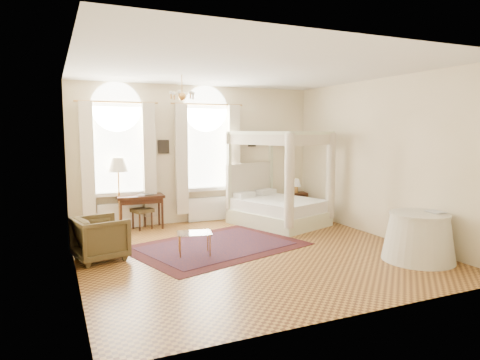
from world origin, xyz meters
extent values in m
plane|color=#A97531|center=(0.00, 0.00, 0.00)|extent=(6.00, 6.00, 0.00)
plane|color=#FBE6BF|center=(0.00, 3.00, 1.65)|extent=(6.00, 0.00, 6.00)
plane|color=#FBE6BF|center=(0.00, -3.00, 1.65)|extent=(6.00, 0.00, 6.00)
plane|color=#FBE6BF|center=(-3.00, 0.00, 1.65)|extent=(0.00, 6.00, 6.00)
plane|color=#FBE6BF|center=(3.00, 0.00, 1.65)|extent=(0.00, 6.00, 6.00)
plane|color=white|center=(0.00, 0.00, 3.30)|extent=(6.00, 6.00, 0.00)
cube|color=white|center=(-1.90, 2.97, 1.80)|extent=(1.10, 0.04, 1.90)
cylinder|color=white|center=(-1.90, 2.97, 2.75)|extent=(1.10, 0.04, 1.10)
cube|color=white|center=(-1.90, 2.88, 0.81)|extent=(1.32, 0.24, 0.08)
cube|color=beige|center=(-2.57, 2.80, 1.55)|extent=(0.28, 0.14, 2.60)
cube|color=beige|center=(-1.23, 2.80, 1.55)|extent=(0.28, 0.14, 2.60)
cube|color=white|center=(-1.90, 2.90, 0.30)|extent=(1.00, 0.12, 0.58)
cube|color=white|center=(0.20, 2.97, 1.80)|extent=(1.10, 0.04, 1.90)
cylinder|color=white|center=(0.20, 2.97, 2.75)|extent=(1.10, 0.04, 1.10)
cube|color=white|center=(0.20, 2.88, 0.81)|extent=(1.32, 0.24, 0.08)
cube|color=beige|center=(-0.47, 2.80, 1.55)|extent=(0.28, 0.14, 2.60)
cube|color=beige|center=(0.87, 2.80, 1.55)|extent=(0.28, 0.14, 2.60)
cube|color=white|center=(0.20, 2.90, 0.30)|extent=(1.00, 0.12, 0.58)
cylinder|color=#AD7A39|center=(-0.90, 1.20, 3.10)|extent=(0.02, 0.02, 0.40)
sphere|color=#AD7A39|center=(-0.90, 1.20, 2.88)|extent=(0.16, 0.16, 0.16)
sphere|color=beige|center=(-0.68, 1.20, 2.95)|extent=(0.07, 0.07, 0.07)
sphere|color=beige|center=(-0.79, 1.39, 2.95)|extent=(0.07, 0.07, 0.07)
sphere|color=beige|center=(-1.01, 1.39, 2.95)|extent=(0.07, 0.07, 0.07)
sphere|color=beige|center=(-1.12, 1.20, 2.95)|extent=(0.07, 0.07, 0.07)
sphere|color=beige|center=(-1.01, 1.01, 2.95)|extent=(0.07, 0.07, 0.07)
sphere|color=beige|center=(-0.79, 1.01, 2.95)|extent=(0.07, 0.07, 0.07)
cube|color=black|center=(-0.85, 2.97, 1.85)|extent=(0.26, 0.03, 0.32)
cube|color=black|center=(1.45, 2.97, 1.95)|extent=(0.22, 0.03, 0.26)
cube|color=beige|center=(1.62, 1.84, 0.17)|extent=(2.19, 2.41, 0.34)
cube|color=silver|center=(1.62, 1.84, 0.47)|extent=(2.07, 2.29, 0.26)
cube|color=beige|center=(1.29, 2.74, 0.85)|extent=(1.53, 0.62, 1.13)
cube|color=beige|center=(0.60, 2.46, 1.09)|extent=(0.11, 0.11, 2.17)
cube|color=beige|center=(2.00, 2.97, 1.09)|extent=(0.11, 0.11, 2.17)
cube|color=beige|center=(1.24, 0.71, 1.09)|extent=(0.11, 0.11, 2.17)
cube|color=beige|center=(2.64, 1.22, 1.09)|extent=(0.11, 0.11, 2.17)
cube|color=beige|center=(1.30, 2.72, 2.17)|extent=(1.53, 0.62, 0.08)
cube|color=beige|center=(1.94, 0.96, 2.17)|extent=(1.53, 0.62, 0.08)
cube|color=beige|center=(0.92, 1.58, 2.17)|extent=(0.75, 1.89, 0.08)
cube|color=beige|center=(2.32, 2.09, 2.17)|extent=(0.75, 1.89, 0.08)
cube|color=beige|center=(1.30, 2.72, 2.04)|extent=(1.57, 0.60, 0.26)
cube|color=beige|center=(1.94, 0.96, 2.04)|extent=(1.57, 0.60, 0.26)
cube|color=beige|center=(0.92, 1.58, 2.04)|extent=(0.73, 1.93, 0.26)
cube|color=beige|center=(2.32, 2.09, 2.04)|extent=(0.73, 1.93, 0.26)
cylinder|color=beige|center=(1.24, 0.71, 1.18)|extent=(0.21, 0.21, 1.98)
cylinder|color=beige|center=(2.64, 1.22, 1.18)|extent=(0.21, 0.21, 1.98)
cube|color=#32170D|center=(2.70, 2.70, 0.30)|extent=(0.49, 0.47, 0.59)
cylinder|color=#AD7A39|center=(2.62, 2.70, 0.68)|extent=(0.11, 0.11, 0.18)
cone|color=beige|center=(2.62, 2.70, 0.86)|extent=(0.25, 0.25, 0.20)
cube|color=#32170D|center=(-1.47, 2.70, 0.74)|extent=(1.06, 0.59, 0.06)
cube|color=#32170D|center=(-1.47, 2.70, 0.65)|extent=(0.95, 0.48, 0.10)
cylinder|color=#32170D|center=(-1.92, 2.93, 0.36)|extent=(0.05, 0.05, 0.72)
cylinder|color=#32170D|center=(-1.01, 2.88, 0.36)|extent=(0.05, 0.05, 0.72)
cylinder|color=#32170D|center=(-1.94, 2.52, 0.36)|extent=(0.05, 0.05, 0.72)
cylinder|color=#32170D|center=(-1.03, 2.47, 0.36)|extent=(0.05, 0.05, 0.72)
imported|color=black|center=(-1.36, 2.61, 0.79)|extent=(0.41, 0.31, 0.03)
cube|color=#40341B|center=(-1.45, 2.66, 0.43)|extent=(0.52, 0.52, 0.08)
cylinder|color=#32170D|center=(-1.55, 2.46, 0.19)|extent=(0.04, 0.04, 0.39)
cylinder|color=#32170D|center=(-1.26, 2.56, 0.19)|extent=(0.04, 0.04, 0.39)
cylinder|color=#32170D|center=(-1.64, 2.76, 0.19)|extent=(0.04, 0.04, 0.39)
cylinder|color=#32170D|center=(-1.35, 2.85, 0.19)|extent=(0.04, 0.04, 0.39)
imported|color=#47391E|center=(-2.57, 0.61, 0.38)|extent=(0.99, 0.97, 0.75)
cube|color=white|center=(-1.00, 0.22, 0.40)|extent=(0.68, 0.55, 0.02)
cylinder|color=#AD7A39|center=(-1.30, 0.11, 0.20)|extent=(0.02, 0.02, 0.40)
cylinder|color=#AD7A39|center=(-0.79, -0.01, 0.20)|extent=(0.02, 0.02, 0.40)
cylinder|color=#AD7A39|center=(-1.22, 0.44, 0.20)|extent=(0.02, 0.02, 0.40)
cylinder|color=#AD7A39|center=(-0.71, 0.33, 0.20)|extent=(0.02, 0.02, 0.40)
cylinder|color=#AD7A39|center=(-1.94, 2.70, 0.01)|extent=(0.29, 0.29, 0.03)
cylinder|color=#AD7A39|center=(-1.94, 2.70, 0.72)|extent=(0.04, 0.04, 1.43)
cone|color=beige|center=(-1.94, 2.70, 1.48)|extent=(0.42, 0.42, 0.31)
cube|color=#400F12|center=(-0.44, 0.59, 0.00)|extent=(3.68, 3.09, 0.01)
cube|color=black|center=(-0.44, 0.59, 0.01)|extent=(3.07, 2.47, 0.01)
cone|color=silver|center=(2.43, -1.64, 0.39)|extent=(1.21, 1.21, 0.78)
cylinder|color=silver|center=(2.43, -1.64, 0.80)|extent=(0.99, 0.99, 0.04)
imported|color=black|center=(2.57, -1.74, 0.84)|extent=(0.25, 0.31, 0.03)
camera|label=1|loc=(-3.29, -6.95, 2.22)|focal=32.00mm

